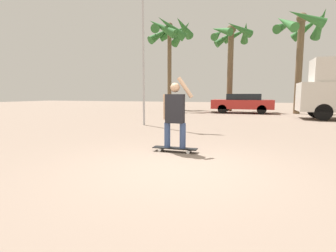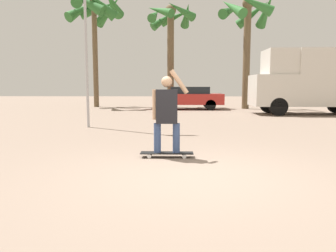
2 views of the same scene
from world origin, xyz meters
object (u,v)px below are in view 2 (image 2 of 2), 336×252
(camper_van, at_px, (313,80))
(palm_tree_far_left, at_px, (94,9))
(skateboard, at_px, (167,153))
(person_skateboarder, at_px, (167,110))
(parked_car_red, at_px, (188,97))
(flagpole, at_px, (87,10))
(palm_tree_near_van, at_px, (247,18))
(palm_tree_center_background, at_px, (170,24))

(camper_van, bearing_deg, palm_tree_far_left, 155.64)
(skateboard, xyz_separation_m, person_skateboarder, (-0.00, -0.00, 0.86))
(parked_car_red, height_order, palm_tree_far_left, palm_tree_far_left)
(person_skateboarder, bearing_deg, flagpole, 120.68)
(palm_tree_far_left, height_order, flagpole, palm_tree_far_left)
(parked_car_red, distance_m, palm_tree_far_left, 8.62)
(palm_tree_far_left, bearing_deg, parked_car_red, -18.73)
(parked_car_red, xyz_separation_m, palm_tree_far_left, (-6.14, 2.08, 5.67))
(palm_tree_near_van, bearing_deg, skateboard, -107.25)
(person_skateboarder, relative_size, palm_tree_far_left, 0.22)
(person_skateboarder, bearing_deg, palm_tree_far_left, 108.55)
(palm_tree_near_van, bearing_deg, palm_tree_center_background, 161.66)
(parked_car_red, bearing_deg, camper_van, -29.62)
(person_skateboarder, relative_size, flagpole, 0.23)
(camper_van, xyz_separation_m, palm_tree_center_background, (-7.18, 5.55, 3.75))
(camper_van, height_order, palm_tree_far_left, palm_tree_far_left)
(palm_tree_center_background, bearing_deg, camper_van, -37.70)
(person_skateboarder, xyz_separation_m, flagpole, (-2.80, 4.72, 2.95))
(skateboard, xyz_separation_m, palm_tree_center_background, (-0.27, 15.75, 5.39))
(skateboard, distance_m, palm_tree_near_van, 15.82)
(skateboard, xyz_separation_m, palm_tree_near_van, (4.41, 14.20, 5.41))
(palm_tree_center_background, relative_size, flagpole, 0.97)
(skateboard, height_order, camper_van, camper_van)
(parked_car_red, distance_m, palm_tree_near_van, 5.96)
(skateboard, bearing_deg, camper_van, 55.87)
(person_skateboarder, distance_m, parked_car_red, 13.66)
(person_skateboarder, xyz_separation_m, palm_tree_near_van, (4.41, 14.20, 4.55))
(camper_van, relative_size, palm_tree_center_background, 0.84)
(person_skateboarder, bearing_deg, palm_tree_near_van, 72.74)
(palm_tree_far_left, xyz_separation_m, flagpole, (2.48, -11.00, -2.51))
(palm_tree_near_van, bearing_deg, flagpole, -127.24)
(flagpole, bearing_deg, palm_tree_near_van, 52.76)
(skateboard, height_order, palm_tree_far_left, palm_tree_far_left)
(camper_van, height_order, palm_tree_near_van, palm_tree_near_van)
(person_skateboarder, bearing_deg, parked_car_red, 86.34)
(skateboard, relative_size, parked_car_red, 0.25)
(camper_van, height_order, parked_car_red, camper_van)
(parked_car_red, distance_m, palm_tree_center_background, 5.31)
(person_skateboarder, relative_size, camper_van, 0.29)
(palm_tree_near_van, height_order, palm_tree_far_left, palm_tree_far_left)
(camper_van, bearing_deg, flagpole, -150.55)
(palm_tree_center_background, distance_m, flagpole, 11.43)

